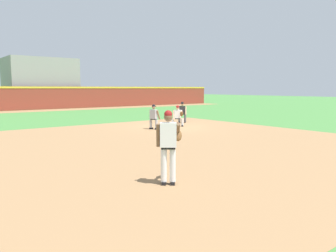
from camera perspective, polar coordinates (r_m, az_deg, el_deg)
name	(u,v)px	position (r m, az deg, el deg)	size (l,w,h in m)	color
ground_plane	(168,127)	(20.44, -0.04, -0.13)	(160.00, 160.00, 0.00)	#47843D
infield_dirt_patch	(168,143)	(14.31, -0.01, -3.01)	(18.00, 18.00, 0.01)	#9E754C
warning_track_strip	(58,110)	(38.22, -18.66, 2.67)	(48.00, 3.20, 0.01)	#9E754C
first_base_bag	(168,126)	(20.43, -0.04, 0.00)	(0.38, 0.38, 0.09)	white
baseball	(175,140)	(15.09, 1.18, -2.38)	(0.07, 0.07, 0.07)	white
pitcher	(169,143)	(8.07, 0.15, -2.91)	(0.85, 0.55, 1.86)	black
first_baseman	(178,115)	(20.46, 1.74, 1.94)	(0.71, 1.09, 1.34)	black
baserunner	(154,116)	(19.09, -2.51, 1.78)	(0.57, 0.67, 1.46)	black
umpire	(182,111)	(22.81, 2.50, 2.57)	(0.68, 0.66, 1.46)	black
outfield_wall	(51,97)	(40.06, -19.67, 4.78)	(48.00, 0.54, 2.60)	brown
stadium_seating_block	(41,83)	(43.63, -21.29, 6.98)	(7.85, 5.90, 6.00)	gray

